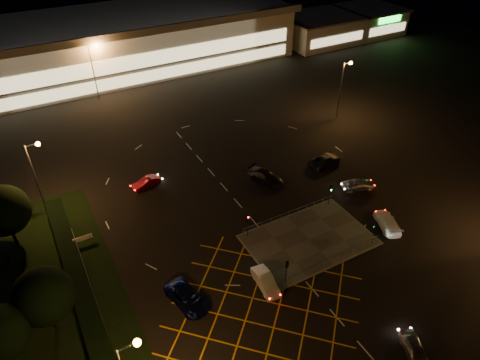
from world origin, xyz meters
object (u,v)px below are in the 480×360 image
car_near_silver (415,349)px  car_queue_white (266,282)px  signal_ne (330,191)px  car_far_dkgrey (266,176)px  signal_se (375,229)px  car_east_grey (325,160)px  signal_sw (287,268)px  car_left_blue (187,297)px  car_approach_white (387,222)px  signal_nw (248,222)px  car_right_silver (358,184)px  car_circ_red (147,182)px

car_near_silver → car_queue_white: bearing=142.2°
signal_ne → car_far_dkgrey: size_ratio=0.59×
signal_se → car_east_grey: size_ratio=0.60×
car_east_grey → signal_se: bearing=150.9°
signal_sw → car_left_blue: size_ratio=0.59×
signal_ne → car_far_dkgrey: 9.60m
car_approach_white → car_left_blue: bearing=18.4°
car_far_dkgrey → signal_nw: bearing=-154.3°
signal_ne → car_right_silver: bearing=8.9°
car_queue_white → car_right_silver: car_right_silver is taller
car_far_dkgrey → car_east_grey: bearing=-25.7°
signal_ne → car_right_silver: signal_ne is taller
signal_sw → car_right_silver: 19.87m
signal_se → car_queue_white: size_ratio=0.72×
car_circ_red → car_approach_white: bearing=35.8°
signal_ne → car_left_blue: 22.67m
signal_ne → car_circ_red: size_ratio=0.81×
signal_ne → car_near_silver: signal_ne is taller
signal_nw → car_queue_white: bearing=-105.7°
car_right_silver → car_approach_white: 7.81m
car_queue_white → car_east_grey: size_ratio=0.83×
car_east_grey → car_approach_white: bearing=162.9°
car_right_silver → car_queue_white: bearing=130.9°
car_far_dkgrey → car_near_silver: bearing=-116.1°
car_left_blue → car_circ_red: size_ratio=1.38×
signal_sw → car_approach_white: 15.79m
car_east_grey → signal_sw: bearing=122.1°
signal_se → car_far_dkgrey: 17.05m
signal_ne → car_queue_white: 15.95m
car_far_dkgrey → car_circ_red: 16.32m
car_circ_red → signal_se: bearing=29.1°
signal_ne → car_left_blue: bearing=-166.5°
signal_se → car_queue_white: signal_se is taller
signal_se → car_queue_white: bearing=-2.6°
car_approach_white → car_queue_white: bearing=23.7°
car_far_dkgrey → signal_ne: bearing=-84.9°
car_queue_white → car_right_silver: bearing=27.8°
signal_nw → signal_se: bearing=-33.6°
car_queue_white → car_circ_red: size_ratio=1.12×
car_near_silver → car_approach_white: (10.09, 13.65, 0.04)m
car_left_blue → car_circ_red: car_left_blue is taller
car_far_dkgrey → car_approach_white: car_far_dkgrey is taller
car_queue_white → car_approach_white: car_queue_white is taller
signal_nw → car_circ_red: 16.91m
car_near_silver → signal_ne: bearing=94.1°
car_left_blue → signal_sw: bearing=-27.1°
signal_ne → car_approach_white: 7.76m
signal_sw → car_circ_red: bearing=-72.9°
signal_ne → signal_se: bearing=-90.0°
signal_ne → car_queue_white: signal_ne is taller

